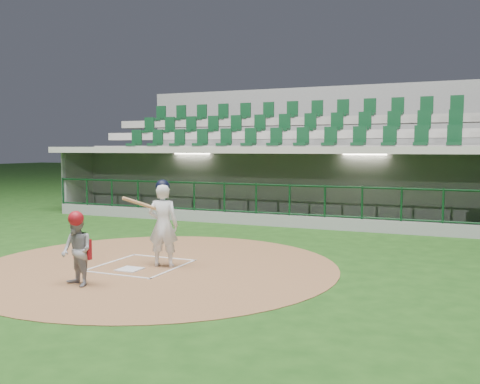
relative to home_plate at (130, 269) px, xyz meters
name	(u,v)px	position (x,y,z in m)	size (l,w,h in m)	color
ground	(150,263)	(0.00, 0.70, -0.02)	(120.00, 120.00, 0.00)	#193F12
dirt_circle	(157,266)	(0.30, 0.50, -0.02)	(7.20, 7.20, 0.01)	brown
home_plate	(130,269)	(0.00, 0.00, 0.00)	(0.43, 0.43, 0.02)	silver
batter_box_chalk	(141,265)	(0.00, 0.40, 0.00)	(1.55, 1.80, 0.01)	white
dugout_structure	(275,190)	(-0.04, 8.53, 0.94)	(16.40, 3.70, 3.00)	slate
seating_deck	(303,172)	(0.00, 11.61, 1.40)	(17.00, 6.72, 5.15)	slate
batter	(163,223)	(0.44, 0.51, 0.86)	(0.88, 0.91, 1.73)	white
catcher	(77,249)	(-0.11, -1.36, 0.62)	(0.71, 0.64, 1.29)	#99999F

